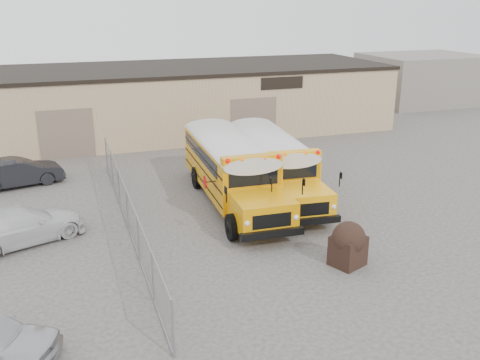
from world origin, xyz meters
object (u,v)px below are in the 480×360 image
object	(u,v)px
school_bus_right	(243,131)
car_white	(20,226)
school_bus_left	(201,133)
tarp_bundle	(348,243)
car_dark	(18,172)

from	to	relation	value
school_bus_right	car_white	xyz separation A→B (m)	(-12.21, -8.40, -0.97)
school_bus_left	tarp_bundle	bearing A→B (deg)	-83.19
school_bus_right	tarp_bundle	distance (m)	14.27
car_dark	school_bus_right	bearing A→B (deg)	-98.79
school_bus_right	school_bus_left	bearing A→B (deg)	-178.51
car_dark	car_white	bearing A→B (deg)	169.79
school_bus_left	car_white	bearing A→B (deg)	-139.06
school_bus_right	car_dark	distance (m)	12.70
school_bus_left	tarp_bundle	size ratio (longest dim) A/B	6.40
school_bus_left	car_dark	distance (m)	10.12
car_white	car_dark	size ratio (longest dim) A/B	1.14
tarp_bundle	car_dark	bearing A→B (deg)	131.62
car_white	car_dark	xyz separation A→B (m)	(-0.42, 7.36, -0.00)
school_bus_right	tarp_bundle	bearing A→B (deg)	-93.68
car_white	car_dark	distance (m)	7.38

